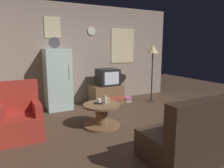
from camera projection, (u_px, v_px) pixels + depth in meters
ground_plane at (136, 131)px, 3.85m from camera, size 12.00×12.00×0.00m
wall_with_art at (88, 54)px, 5.76m from camera, size 5.20×0.12×2.65m
fridge at (58, 79)px, 5.12m from camera, size 0.60×0.62×1.77m
tv_stand at (107, 95)px, 5.62m from camera, size 0.84×0.53×0.52m
crt_tv at (108, 77)px, 5.55m from camera, size 0.54×0.51×0.44m
standing_lamp at (153, 54)px, 5.74m from camera, size 0.32×0.32×1.59m
coffee_table at (102, 115)px, 4.06m from camera, size 0.72×0.72×0.45m
wine_glass at (105, 100)px, 4.06m from camera, size 0.05×0.05×0.15m
mug_ceramic_white at (99, 101)px, 4.08m from camera, size 0.08×0.08×0.09m
mug_ceramic_tan at (108, 100)px, 4.12m from camera, size 0.08×0.08×0.09m
remote_control at (98, 104)px, 4.02m from camera, size 0.15×0.12×0.02m
armchair at (20, 118)px, 3.56m from camera, size 0.68×0.68×0.96m
couch at (203, 135)px, 2.94m from camera, size 1.70×0.80×0.92m
book_stack at (128, 100)px, 5.84m from camera, size 0.22×0.17×0.14m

